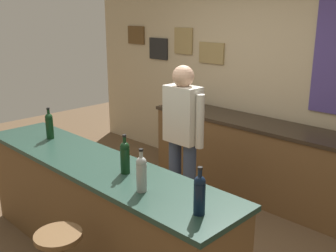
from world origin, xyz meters
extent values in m
plane|color=brown|center=(0.00, 0.00, 0.00)|extent=(10.00, 10.00, 0.00)
cube|color=tan|center=(0.00, 2.03, 1.40)|extent=(6.00, 0.06, 2.80)
cube|color=brown|center=(-2.20, 1.99, 1.76)|extent=(0.37, 0.02, 0.27)
cube|color=black|center=(-1.70, 1.99, 1.58)|extent=(0.37, 0.02, 0.31)
cube|color=#997F4C|center=(-1.20, 1.99, 1.72)|extent=(0.33, 0.02, 0.36)
cube|color=#997F4C|center=(-0.70, 1.99, 1.58)|extent=(0.40, 0.02, 0.27)
cube|color=brown|center=(0.00, -0.40, 0.44)|extent=(2.73, 0.57, 0.88)
cube|color=#1E382D|center=(0.00, -0.40, 0.90)|extent=(2.79, 0.60, 0.04)
cube|color=brown|center=(0.40, 1.65, 0.43)|extent=(2.98, 0.53, 0.86)
cube|color=#2D2319|center=(0.40, 1.65, 0.88)|extent=(3.04, 0.56, 0.04)
cylinder|color=#384766|center=(0.15, 0.62, 0.43)|extent=(0.13, 0.13, 0.86)
cylinder|color=#384766|center=(-0.05, 0.62, 0.43)|extent=(0.13, 0.13, 0.86)
cube|color=beige|center=(0.05, 0.62, 1.14)|extent=(0.36, 0.20, 0.56)
sphere|color=tan|center=(0.05, 0.62, 1.51)|extent=(0.21, 0.21, 0.21)
cylinder|color=beige|center=(0.27, 0.62, 1.11)|extent=(0.08, 0.08, 0.52)
cylinder|color=beige|center=(-0.17, 0.62, 1.11)|extent=(0.08, 0.08, 0.52)
cylinder|color=brown|center=(0.41, -0.99, 0.66)|extent=(0.32, 0.32, 0.03)
cylinder|color=black|center=(-0.81, -0.34, 1.02)|extent=(0.07, 0.07, 0.20)
sphere|color=black|center=(-0.81, -0.34, 1.13)|extent=(0.07, 0.07, 0.07)
cylinder|color=black|center=(-0.81, -0.34, 1.17)|extent=(0.03, 0.03, 0.09)
cylinder|color=black|center=(-0.81, -0.34, 1.22)|extent=(0.03, 0.03, 0.02)
cylinder|color=black|center=(0.37, -0.37, 1.02)|extent=(0.07, 0.07, 0.20)
sphere|color=black|center=(0.37, -0.37, 1.13)|extent=(0.07, 0.07, 0.07)
cylinder|color=black|center=(0.37, -0.37, 1.17)|extent=(0.03, 0.03, 0.09)
cylinder|color=black|center=(0.37, -0.37, 1.22)|extent=(0.03, 0.03, 0.02)
cylinder|color=#999E99|center=(0.70, -0.49, 1.02)|extent=(0.07, 0.07, 0.20)
sphere|color=#999E99|center=(0.70, -0.49, 1.13)|extent=(0.07, 0.07, 0.07)
cylinder|color=#999E99|center=(0.70, -0.49, 1.17)|extent=(0.03, 0.03, 0.09)
cylinder|color=black|center=(0.70, -0.49, 1.22)|extent=(0.03, 0.03, 0.02)
cylinder|color=black|center=(1.18, -0.46, 1.02)|extent=(0.07, 0.07, 0.20)
sphere|color=black|center=(1.18, -0.46, 1.13)|extent=(0.07, 0.07, 0.07)
cylinder|color=black|center=(1.18, -0.46, 1.17)|extent=(0.03, 0.03, 0.09)
cylinder|color=black|center=(1.18, -0.46, 1.22)|extent=(0.03, 0.03, 0.02)
cylinder|color=silver|center=(-0.81, 1.72, 0.90)|extent=(0.06, 0.06, 0.00)
cylinder|color=silver|center=(-0.81, 1.72, 0.94)|extent=(0.01, 0.01, 0.07)
cone|color=silver|center=(-0.81, 1.72, 1.02)|extent=(0.07, 0.07, 0.08)
cylinder|color=silver|center=(-0.70, 1.72, 0.90)|extent=(0.06, 0.06, 0.00)
cylinder|color=silver|center=(-0.70, 1.72, 0.94)|extent=(0.01, 0.01, 0.07)
cone|color=silver|center=(-0.70, 1.72, 1.02)|extent=(0.07, 0.07, 0.08)
camera|label=1|loc=(2.55, -2.12, 2.10)|focal=41.97mm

